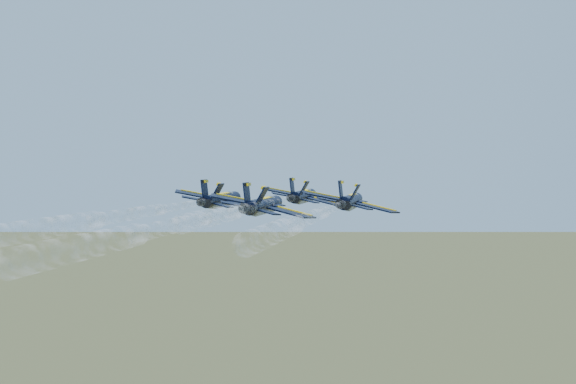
% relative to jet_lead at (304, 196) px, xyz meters
% --- Properties ---
extents(jet_lead, '(13.21, 17.07, 4.36)m').
position_rel_jet_lead_xyz_m(jet_lead, '(0.00, 0.00, 0.00)').
color(jet_lead, black).
extents(jet_left, '(13.21, 17.07, 4.36)m').
position_rel_jet_lead_xyz_m(jet_left, '(-9.46, -12.11, 0.00)').
color(jet_left, black).
extents(jet_right, '(13.21, 17.07, 4.36)m').
position_rel_jet_lead_xyz_m(jet_right, '(8.57, -12.70, 0.00)').
color(jet_right, black).
extents(jet_slot, '(13.21, 17.07, 4.36)m').
position_rel_jet_lead_xyz_m(jet_slot, '(-1.01, -23.07, 0.00)').
color(jet_slot, black).
extents(smoke_trail_lead, '(2.49, 46.32, 1.96)m').
position_rel_jet_lead_xyz_m(smoke_trail_lead, '(-0.75, -35.97, 0.04)').
color(smoke_trail_lead, white).
extents(smoke_trail_left, '(2.49, 46.32, 1.96)m').
position_rel_jet_lead_xyz_m(smoke_trail_left, '(-10.21, -48.08, 0.04)').
color(smoke_trail_left, white).
extents(smoke_trail_right, '(2.49, 46.32, 1.96)m').
position_rel_jet_lead_xyz_m(smoke_trail_right, '(7.82, -48.68, 0.04)').
color(smoke_trail_right, white).
extents(smoke_trail_slot, '(2.49, 46.32, 1.96)m').
position_rel_jet_lead_xyz_m(smoke_trail_slot, '(-1.75, -59.05, 0.04)').
color(smoke_trail_slot, white).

